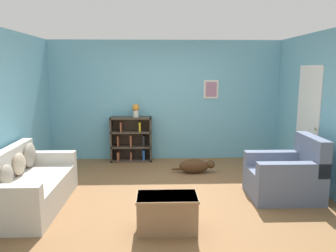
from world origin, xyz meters
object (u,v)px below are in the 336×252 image
(coffee_table, at_px, (167,212))
(vase, at_px, (136,110))
(dog, at_px, (195,166))
(couch, at_px, (27,186))
(bookshelf, at_px, (131,140))
(recliner_chair, at_px, (287,176))

(coffee_table, bearing_deg, vase, 100.24)
(dog, relative_size, vase, 2.96)
(couch, bearing_deg, dog, 29.70)
(bookshelf, bearing_deg, dog, -35.66)
(bookshelf, bearing_deg, vase, -12.06)
(dog, height_order, vase, vase)
(coffee_table, bearing_deg, bookshelf, 101.99)
(coffee_table, height_order, vase, vase)
(recliner_chair, bearing_deg, couch, -176.55)
(couch, bearing_deg, coffee_table, -21.20)
(vase, bearing_deg, coffee_table, -79.76)
(couch, xyz_separation_m, coffee_table, (2.00, -0.78, -0.07))
(couch, height_order, coffee_table, couch)
(bookshelf, relative_size, recliner_chair, 0.94)
(couch, height_order, dog, couch)
(vase, bearing_deg, recliner_chair, -41.23)
(recliner_chair, xyz_separation_m, dog, (-1.28, 1.26, -0.20))
(couch, relative_size, recliner_chair, 1.75)
(bookshelf, distance_m, vase, 0.67)
(couch, xyz_separation_m, recliner_chair, (3.90, 0.24, 0.03))
(couch, relative_size, bookshelf, 1.86)
(couch, distance_m, bookshelf, 2.76)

